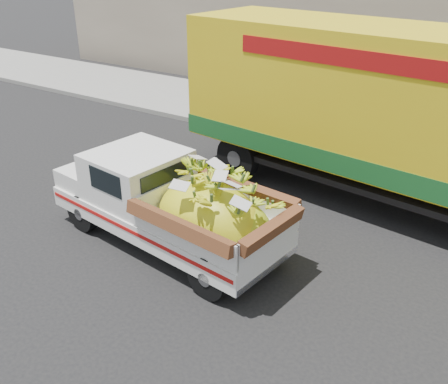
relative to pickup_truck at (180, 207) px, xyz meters
The scene contains 5 objects.
ground 1.90m from the pickup_truck, 14.78° to the right, with size 100.00×100.00×0.00m, color black.
curb 6.57m from the pickup_truck, 75.69° to the left, with size 60.00×0.25×0.15m, color gray.
sidewalk 8.61m from the pickup_truck, 79.16° to the left, with size 60.00×4.00×0.14m, color gray.
building_left 15.76m from the pickup_truck, 114.05° to the left, with size 18.00×6.00×5.00m, color gray.
pickup_truck is the anchor object (origin of this frame).
Camera 1 is at (3.54, -5.88, 5.23)m, focal length 40.00 mm.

